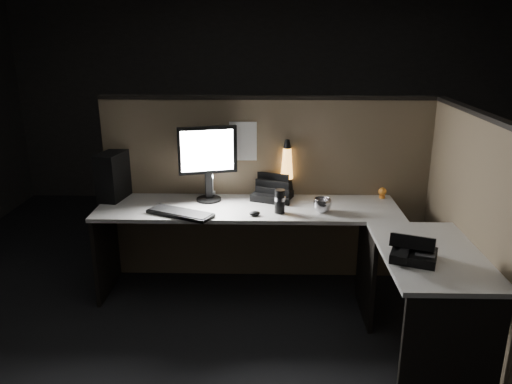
{
  "coord_description": "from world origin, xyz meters",
  "views": [
    {
      "loc": [
        0.0,
        -2.99,
        2.01
      ],
      "look_at": [
        -0.08,
        0.35,
        0.93
      ],
      "focal_mm": 35.0,
      "sensor_mm": 36.0,
      "label": 1
    }
  ],
  "objects_px": {
    "monitor": "(208,156)",
    "desk_phone": "(413,250)",
    "pc_tower": "(115,175)",
    "keyboard": "(180,213)",
    "lava_lamp": "(287,173)"
  },
  "relations": [
    {
      "from": "pc_tower",
      "to": "monitor",
      "type": "relative_size",
      "value": 0.64
    },
    {
      "from": "pc_tower",
      "to": "keyboard",
      "type": "distance_m",
      "value": 0.73
    },
    {
      "from": "keyboard",
      "to": "lava_lamp",
      "type": "distance_m",
      "value": 0.94
    },
    {
      "from": "lava_lamp",
      "to": "desk_phone",
      "type": "height_order",
      "value": "lava_lamp"
    },
    {
      "from": "pc_tower",
      "to": "keyboard",
      "type": "relative_size",
      "value": 0.75
    },
    {
      "from": "monitor",
      "to": "pc_tower",
      "type": "bearing_deg",
      "value": 161.39
    },
    {
      "from": "monitor",
      "to": "lava_lamp",
      "type": "bearing_deg",
      "value": -3.56
    },
    {
      "from": "monitor",
      "to": "keyboard",
      "type": "height_order",
      "value": "monitor"
    },
    {
      "from": "monitor",
      "to": "desk_phone",
      "type": "distance_m",
      "value": 1.71
    },
    {
      "from": "pc_tower",
      "to": "desk_phone",
      "type": "distance_m",
      "value": 2.35
    },
    {
      "from": "pc_tower",
      "to": "lava_lamp",
      "type": "relative_size",
      "value": 0.82
    },
    {
      "from": "keyboard",
      "to": "desk_phone",
      "type": "distance_m",
      "value": 1.65
    },
    {
      "from": "pc_tower",
      "to": "monitor",
      "type": "xyz_separation_m",
      "value": [
        0.75,
        -0.04,
        0.17
      ]
    },
    {
      "from": "desk_phone",
      "to": "monitor",
      "type": "bearing_deg",
      "value": 162.91
    },
    {
      "from": "pc_tower",
      "to": "lava_lamp",
      "type": "xyz_separation_m",
      "value": [
        1.37,
        0.09,
        0.0
      ]
    }
  ]
}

